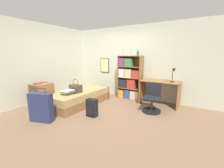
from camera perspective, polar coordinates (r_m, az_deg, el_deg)
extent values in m
plane|color=#84664C|center=(4.54, -5.11, -9.31)|extent=(14.00, 14.00, 0.00)
cube|color=beige|center=(5.70, 5.07, 8.23)|extent=(10.00, 0.06, 2.60)
cube|color=black|center=(6.14, -2.77, 7.08)|extent=(0.40, 0.02, 0.57)
cube|color=beige|center=(6.13, -2.83, 7.08)|extent=(0.36, 0.01, 0.53)
cube|color=beige|center=(5.80, -22.41, 7.50)|extent=(0.06, 10.00, 2.60)
cube|color=olive|center=(4.97, -12.02, -6.19)|extent=(0.90, 2.06, 0.25)
cube|color=tan|center=(4.90, -12.13, -3.70)|extent=(0.87, 2.03, 0.19)
cube|color=olive|center=(5.68, -4.98, -2.79)|extent=(0.90, 0.04, 0.45)
cube|color=#47382D|center=(4.72, -13.65, -1.67)|extent=(0.38, 0.20, 0.23)
torus|color=#47382D|center=(4.69, -13.75, 0.51)|extent=(0.23, 0.02, 0.23)
cube|color=#99894C|center=(4.55, -16.66, -3.71)|extent=(0.26, 0.30, 0.02)
cube|color=#99894C|center=(4.55, -16.52, -3.51)|extent=(0.31, 0.31, 0.01)
cube|color=#7A336B|center=(4.52, -16.53, -3.45)|extent=(0.22, 0.28, 0.01)
cube|color=#7A336B|center=(4.53, -16.65, -3.24)|extent=(0.33, 0.32, 0.02)
cube|color=gold|center=(4.53, -16.66, -3.05)|extent=(0.30, 0.36, 0.01)
cube|color=#427A4C|center=(4.52, -16.41, -2.92)|extent=(0.32, 0.37, 0.02)
cube|color=#334C84|center=(4.53, -16.55, -2.67)|extent=(0.23, 0.34, 0.02)
cube|color=silver|center=(4.52, -16.57, -2.44)|extent=(0.30, 0.38, 0.02)
cube|color=navy|center=(3.97, -25.40, -8.09)|extent=(0.59, 0.36, 0.69)
cylinder|color=#2D2D33|center=(3.97, -27.62, -2.21)|extent=(0.01, 0.01, 0.12)
cylinder|color=#2D2D33|center=(3.77, -24.09, -2.53)|extent=(0.01, 0.01, 0.12)
cube|color=#2D2D33|center=(3.86, -25.98, -1.50)|extent=(0.32, 0.13, 0.02)
cube|color=olive|center=(5.06, -25.03, -3.86)|extent=(0.49, 0.54, 0.73)
cube|color=#513828|center=(4.97, -27.52, -6.41)|extent=(0.45, 0.01, 0.33)
sphere|color=#B2A893|center=(4.96, -27.64, -6.44)|extent=(0.02, 0.02, 0.02)
cube|color=#513828|center=(4.88, -27.88, -2.53)|extent=(0.45, 0.01, 0.33)
sphere|color=#B2A893|center=(4.88, -28.00, -2.56)|extent=(0.02, 0.02, 0.02)
cube|color=beige|center=(4.94, -25.47, 0.18)|extent=(0.27, 0.32, 0.01)
cube|color=#334C84|center=(4.96, -25.43, 0.37)|extent=(0.26, 0.37, 0.01)
cube|color=#B2382D|center=(4.96, -25.63, 0.47)|extent=(0.29, 0.38, 0.01)
cube|color=olive|center=(5.60, 3.03, 2.79)|extent=(0.02, 0.35, 1.54)
cube|color=olive|center=(5.25, 10.98, 2.04)|extent=(0.02, 0.35, 1.54)
cube|color=olive|center=(5.57, 7.63, 2.65)|extent=(0.85, 0.01, 1.54)
cube|color=olive|center=(5.58, 6.69, -5.34)|extent=(0.81, 0.35, 0.02)
cube|color=olive|center=(5.49, 6.78, -1.56)|extent=(0.81, 0.35, 0.02)
cube|color=olive|center=(5.41, 6.87, 2.43)|extent=(0.81, 0.35, 0.02)
cube|color=olive|center=(5.37, 6.97, 6.51)|extent=(0.81, 0.35, 0.02)
cube|color=olive|center=(5.35, 7.06, 10.54)|extent=(0.81, 0.35, 0.02)
cube|color=gold|center=(5.65, 3.94, -3.51)|extent=(0.20, 0.26, 0.28)
cube|color=#334C84|center=(5.54, 6.22, -3.69)|extent=(0.23, 0.26, 0.31)
cube|color=beige|center=(5.43, 8.85, -4.16)|extent=(0.30, 0.26, 0.29)
cube|color=#232328|center=(5.54, 4.50, 0.30)|extent=(0.31, 0.26, 0.30)
cube|color=#B2382D|center=(5.40, 7.63, 0.05)|extent=(0.30, 0.26, 0.32)
cube|color=silver|center=(5.51, 4.08, 4.29)|extent=(0.21, 0.26, 0.30)
cube|color=beige|center=(5.39, 6.52, 4.09)|extent=(0.25, 0.26, 0.30)
cube|color=#B2382D|center=(5.28, 9.30, 3.71)|extent=(0.27, 0.26, 0.27)
cube|color=#7A336B|center=(5.48, 4.12, 8.32)|extent=(0.21, 0.26, 0.30)
cube|color=#427A4C|center=(5.36, 6.64, 8.12)|extent=(0.28, 0.26, 0.28)
cylinder|color=#B7BCC1|center=(5.44, 4.31, 11.52)|extent=(0.06, 0.06, 0.16)
cylinder|color=#B7BCC1|center=(5.44, 4.33, 12.61)|extent=(0.02, 0.02, 0.05)
cylinder|color=#232328|center=(5.44, 4.33, 12.96)|extent=(0.03, 0.03, 0.02)
cylinder|color=#B7BCC1|center=(5.35, 7.24, 11.53)|extent=(0.06, 0.06, 0.17)
cylinder|color=#B7BCC1|center=(5.35, 7.27, 12.72)|extent=(0.02, 0.02, 0.05)
cylinder|color=#232328|center=(5.35, 7.28, 13.10)|extent=(0.03, 0.03, 0.02)
cylinder|color=#1E6B2D|center=(5.28, 9.84, 11.34)|extent=(0.07, 0.07, 0.15)
cylinder|color=#1E6B2D|center=(5.28, 9.87, 12.39)|extent=(0.03, 0.03, 0.05)
cylinder|color=#232328|center=(5.28, 9.88, 12.73)|extent=(0.03, 0.03, 0.02)
cube|color=olive|center=(4.92, 17.94, 1.01)|extent=(1.18, 0.63, 0.02)
cube|color=olive|center=(5.16, 11.56, -2.63)|extent=(0.03, 0.59, 0.75)
cube|color=olive|center=(4.89, 24.13, -4.14)|extent=(0.03, 0.59, 0.75)
cylinder|color=black|center=(4.83, 21.89, 0.82)|extent=(0.13, 0.13, 0.02)
cylinder|color=black|center=(4.80, 22.05, 2.98)|extent=(0.02, 0.02, 0.35)
cone|color=black|center=(4.77, 22.70, 5.31)|extent=(0.15, 0.11, 0.15)
cylinder|color=black|center=(4.41, 14.78, -9.86)|extent=(0.51, 0.51, 0.06)
cylinder|color=#333338|center=(4.36, 14.89, -7.81)|extent=(0.05, 0.05, 0.39)
cube|color=black|center=(4.29, 15.03, -5.14)|extent=(0.53, 0.53, 0.03)
cube|color=black|center=(4.45, 15.57, -1.89)|extent=(0.42, 0.10, 0.38)
cube|color=black|center=(3.96, -7.64, -8.94)|extent=(0.28, 0.17, 0.46)
cube|color=black|center=(3.91, -8.55, -10.29)|extent=(0.20, 0.03, 0.21)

